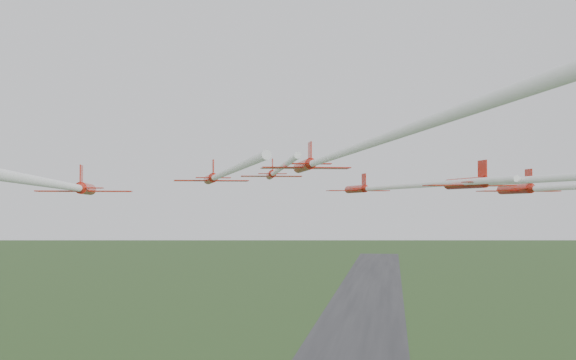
# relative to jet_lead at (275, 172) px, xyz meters

# --- Properties ---
(runway) EXTENTS (38.00, 900.00, 0.04)m
(runway) POSITION_rel_jet_lead_xyz_m (1.72, 193.43, -55.01)
(runway) COLOR #2D2D2F
(runway) RESTS_ON ground
(jet_lead) EXTENTS (14.45, 49.24, 2.69)m
(jet_lead) POSITION_rel_jet_lead_xyz_m (0.00, 0.00, 0.00)
(jet_lead) COLOR red
(jet_row2_left) EXTENTS (20.34, 51.82, 2.86)m
(jet_row2_left) POSITION_rel_jet_lead_xyz_m (-4.09, -14.78, -1.05)
(jet_row2_left) COLOR red
(jet_row2_right) EXTENTS (17.85, 44.13, 2.37)m
(jet_row2_right) POSITION_rel_jet_lead_xyz_m (14.29, -10.72, -2.38)
(jet_row2_right) COLOR red
(jet_row3_left) EXTENTS (18.17, 47.95, 2.91)m
(jet_row3_left) POSITION_rel_jet_lead_xyz_m (-13.57, -31.95, -2.70)
(jet_row3_left) COLOR red
(jet_row3_mid) EXTENTS (21.48, 66.72, 2.82)m
(jet_row3_mid) POSITION_rel_jet_lead_xyz_m (10.82, -35.19, -0.22)
(jet_row3_mid) COLOR red
(jet_row3_right) EXTENTS (15.78, 55.32, 2.70)m
(jet_row3_right) POSITION_rel_jet_lead_xyz_m (32.36, -21.57, -2.59)
(jet_row3_right) COLOR red
(jet_row4_right) EXTENTS (21.39, 55.54, 2.34)m
(jet_row4_right) POSITION_rel_jet_lead_xyz_m (26.89, -43.95, -2.47)
(jet_row4_right) COLOR red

